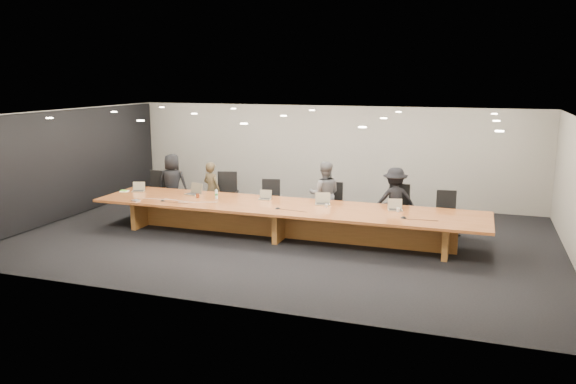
{
  "coord_description": "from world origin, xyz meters",
  "views": [
    {
      "loc": [
        4.1,
        -11.7,
        3.62
      ],
      "look_at": [
        0.0,
        0.3,
        1.0
      ],
      "focal_mm": 35.0,
      "sensor_mm": 36.0,
      "label": 1
    }
  ],
  "objects_px": {
    "paper_cup_near": "(326,206)",
    "mic_left": "(163,200)",
    "mic_center": "(278,208)",
    "mic_right": "(404,217)",
    "laptop_a": "(138,187)",
    "paper_cup_far": "(398,210)",
    "laptop_e": "(395,205)",
    "amber_mug": "(198,196)",
    "chair_right": "(396,209)",
    "laptop_b": "(193,189)",
    "chair_far_right": "(446,214)",
    "chair_far_left": "(154,191)",
    "person_d": "(395,200)",
    "av_box": "(136,201)",
    "person_a": "(173,184)",
    "chair_mid_left": "(270,201)",
    "person_c": "(324,194)",
    "chair_mid_right": "(331,204)",
    "chair_left": "(226,195)",
    "conference_table": "(284,215)",
    "laptop_d": "(323,199)",
    "laptop_c": "(265,195)",
    "person_b": "(212,190)",
    "water_bottle": "(216,194)"
  },
  "relations": [
    {
      "from": "chair_far_right",
      "to": "mic_left",
      "type": "xyz_separation_m",
      "value": [
        -6.33,
        -1.79,
        0.23
      ]
    },
    {
      "from": "chair_left",
      "to": "mic_right",
      "type": "distance_m",
      "value": 5.0
    },
    {
      "from": "chair_left",
      "to": "laptop_b",
      "type": "xyz_separation_m",
      "value": [
        -0.49,
        -0.86,
        0.29
      ]
    },
    {
      "from": "laptop_b",
      "to": "conference_table",
      "type": "bearing_deg",
      "value": 6.94
    },
    {
      "from": "chair_right",
      "to": "chair_far_right",
      "type": "distance_m",
      "value": 1.12
    },
    {
      "from": "chair_mid_left",
      "to": "person_a",
      "type": "height_order",
      "value": "person_a"
    },
    {
      "from": "chair_right",
      "to": "laptop_b",
      "type": "xyz_separation_m",
      "value": [
        -4.89,
        -0.82,
        0.31
      ]
    },
    {
      "from": "amber_mug",
      "to": "av_box",
      "type": "xyz_separation_m",
      "value": [
        -1.2,
        -0.81,
        -0.04
      ]
    },
    {
      "from": "paper_cup_far",
      "to": "chair_left",
      "type": "bearing_deg",
      "value": 167.16
    },
    {
      "from": "chair_mid_left",
      "to": "chair_mid_right",
      "type": "xyz_separation_m",
      "value": [
        1.54,
        0.18,
        -0.0
      ]
    },
    {
      "from": "laptop_a",
      "to": "paper_cup_near",
      "type": "xyz_separation_m",
      "value": [
        4.99,
        -0.18,
        -0.08
      ]
    },
    {
      "from": "person_c",
      "to": "laptop_d",
      "type": "bearing_deg",
      "value": 88.36
    },
    {
      "from": "mic_center",
      "to": "laptop_d",
      "type": "bearing_deg",
      "value": 41.56
    },
    {
      "from": "mic_center",
      "to": "mic_right",
      "type": "height_order",
      "value": "mic_right"
    },
    {
      "from": "chair_far_left",
      "to": "amber_mug",
      "type": "relative_size",
      "value": 11.4
    },
    {
      "from": "person_c",
      "to": "amber_mug",
      "type": "distance_m",
      "value": 3.07
    },
    {
      "from": "laptop_d",
      "to": "chair_far_left",
      "type": "bearing_deg",
      "value": 154.7
    },
    {
      "from": "person_b",
      "to": "mic_left",
      "type": "relative_size",
      "value": 12.48
    },
    {
      "from": "chair_mid_left",
      "to": "person_c",
      "type": "distance_m",
      "value": 1.42
    },
    {
      "from": "person_c",
      "to": "laptop_e",
      "type": "xyz_separation_m",
      "value": [
        1.85,
        -0.92,
        0.07
      ]
    },
    {
      "from": "laptop_c",
      "to": "mic_right",
      "type": "height_order",
      "value": "laptop_c"
    },
    {
      "from": "chair_far_right",
      "to": "av_box",
      "type": "height_order",
      "value": "chair_far_right"
    },
    {
      "from": "chair_right",
      "to": "laptop_c",
      "type": "relative_size",
      "value": 4.07
    },
    {
      "from": "chair_far_right",
      "to": "laptop_b",
      "type": "xyz_separation_m",
      "value": [
        -6.01,
        -0.9,
        0.36
      ]
    },
    {
      "from": "chair_mid_left",
      "to": "mic_right",
      "type": "height_order",
      "value": "chair_mid_left"
    },
    {
      "from": "person_a",
      "to": "laptop_a",
      "type": "xyz_separation_m",
      "value": [
        -0.42,
        -0.97,
        0.07
      ]
    },
    {
      "from": "chair_far_right",
      "to": "mic_left",
      "type": "relative_size",
      "value": 9.09
    },
    {
      "from": "chair_left",
      "to": "conference_table",
      "type": "bearing_deg",
      "value": -45.95
    },
    {
      "from": "chair_mid_right",
      "to": "person_d",
      "type": "xyz_separation_m",
      "value": [
        1.56,
        -0.1,
        0.23
      ]
    },
    {
      "from": "water_bottle",
      "to": "amber_mug",
      "type": "distance_m",
      "value": 0.49
    },
    {
      "from": "paper_cup_near",
      "to": "person_b",
      "type": "bearing_deg",
      "value": 162.61
    },
    {
      "from": "chair_mid_left",
      "to": "conference_table",
      "type": "bearing_deg",
      "value": -67.54
    },
    {
      "from": "person_a",
      "to": "laptop_a",
      "type": "height_order",
      "value": "person_a"
    },
    {
      "from": "person_d",
      "to": "av_box",
      "type": "bearing_deg",
      "value": -2.3
    },
    {
      "from": "chair_right",
      "to": "paper_cup_far",
      "type": "bearing_deg",
      "value": -73.14
    },
    {
      "from": "paper_cup_near",
      "to": "mic_left",
      "type": "height_order",
      "value": "paper_cup_near"
    },
    {
      "from": "paper_cup_far",
      "to": "mic_right",
      "type": "height_order",
      "value": "paper_cup_far"
    },
    {
      "from": "person_c",
      "to": "chair_mid_left",
      "type": "bearing_deg",
      "value": -10.37
    },
    {
      "from": "laptop_a",
      "to": "paper_cup_far",
      "type": "xyz_separation_m",
      "value": [
        6.57,
        -0.08,
        -0.08
      ]
    },
    {
      "from": "person_a",
      "to": "laptop_e",
      "type": "height_order",
      "value": "person_a"
    },
    {
      "from": "laptop_a",
      "to": "laptop_e",
      "type": "bearing_deg",
      "value": -20.93
    },
    {
      "from": "laptop_e",
      "to": "amber_mug",
      "type": "distance_m",
      "value": 4.71
    },
    {
      "from": "water_bottle",
      "to": "paper_cup_far",
      "type": "height_order",
      "value": "water_bottle"
    },
    {
      "from": "chair_mid_right",
      "to": "chair_right",
      "type": "height_order",
      "value": "chair_right"
    },
    {
      "from": "chair_left",
      "to": "person_b",
      "type": "bearing_deg",
      "value": 178.83
    },
    {
      "from": "chair_far_right",
      "to": "mic_left",
      "type": "height_order",
      "value": "chair_far_right"
    },
    {
      "from": "chair_left",
      "to": "chair_far_right",
      "type": "xyz_separation_m",
      "value": [
        5.52,
        0.04,
        -0.07
      ]
    },
    {
      "from": "amber_mug",
      "to": "paper_cup_near",
      "type": "height_order",
      "value": "amber_mug"
    },
    {
      "from": "laptop_d",
      "to": "chair_right",
      "type": "bearing_deg",
      "value": 12.25
    },
    {
      "from": "laptop_d",
      "to": "mic_center",
      "type": "bearing_deg",
      "value": -154.4
    }
  ]
}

